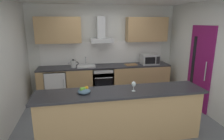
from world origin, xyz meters
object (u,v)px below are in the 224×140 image
at_px(sink, 86,66).
at_px(oven, 102,81).
at_px(wine_glass, 134,84).
at_px(chopping_board, 131,65).
at_px(kettle, 73,64).
at_px(fruit_bowl, 84,91).
at_px(range_hood, 101,34).
at_px(refrigerator, 56,85).
at_px(microwave, 150,59).

bearing_deg(sink, oven, -1.38).
relative_size(sink, wine_glass, 2.81).
distance_m(sink, chopping_board, 1.31).
xyz_separation_m(oven, sink, (-0.46, 0.01, 0.47)).
bearing_deg(wine_glass, kettle, 115.48).
bearing_deg(fruit_bowl, range_hood, 75.12).
relative_size(oven, fruit_bowl, 3.64).
bearing_deg(chopping_board, wine_glass, -105.36).
bearing_deg(range_hood, refrigerator, -174.18).
bearing_deg(sink, chopping_board, -1.52).
xyz_separation_m(sink, fruit_bowl, (-0.16, -2.19, 0.07)).
xyz_separation_m(sink, range_hood, (0.46, 0.12, 0.86)).
distance_m(wine_glass, fruit_bowl, 0.87).
distance_m(sink, fruit_bowl, 2.20).
height_order(sink, kettle, sink).
xyz_separation_m(oven, fruit_bowl, (-0.61, -2.18, 0.53)).
bearing_deg(refrigerator, fruit_bowl, -72.56).
xyz_separation_m(microwave, sink, (-1.88, 0.04, -0.12)).
bearing_deg(chopping_board, sink, 178.48).
xyz_separation_m(range_hood, wine_glass, (0.25, -2.37, -0.71)).
relative_size(range_hood, fruit_bowl, 3.27).
xyz_separation_m(wine_glass, fruit_bowl, (-0.86, 0.06, -0.08)).
xyz_separation_m(sink, wine_glass, (0.70, -2.25, 0.15)).
height_order(oven, chopping_board, chopping_board).
distance_m(oven, wine_glass, 2.33).
xyz_separation_m(kettle, wine_glass, (1.05, -2.20, 0.07)).
bearing_deg(kettle, refrigerator, 176.41).
relative_size(microwave, fruit_bowl, 2.27).
bearing_deg(sink, fruit_bowl, -94.14).
distance_m(microwave, sink, 1.89).
relative_size(wine_glass, chopping_board, 0.52).
bearing_deg(wine_glass, refrigerator, 124.64).
bearing_deg(range_hood, oven, -90.00).
height_order(refrigerator, kettle, kettle).
height_order(refrigerator, fruit_bowl, fruit_bowl).
xyz_separation_m(wine_glass, chopping_board, (0.61, 2.21, -0.16)).
distance_m(microwave, fruit_bowl, 2.97).
distance_m(kettle, wine_glass, 2.44).
height_order(kettle, wine_glass, kettle).
distance_m(oven, chopping_board, 0.97).
relative_size(sink, range_hood, 0.69).
height_order(oven, range_hood, range_hood).
bearing_deg(sink, refrigerator, -179.07).
bearing_deg(sink, range_hood, 14.60).
bearing_deg(kettle, microwave, 0.15).
bearing_deg(fruit_bowl, microwave, 46.54).
distance_m(kettle, chopping_board, 1.66).
height_order(wine_glass, fruit_bowl, wine_glass).
bearing_deg(kettle, fruit_bowl, -84.93).
relative_size(oven, wine_glass, 4.50).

